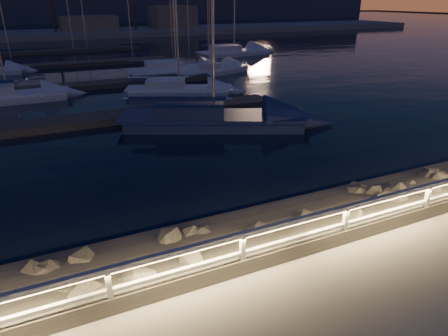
{
  "coord_description": "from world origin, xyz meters",
  "views": [
    {
      "loc": [
        -2.63,
        -6.75,
        5.9
      ],
      "look_at": [
        2.41,
        4.0,
        0.83
      ],
      "focal_mm": 32.0,
      "sensor_mm": 36.0,
      "label": 1
    }
  ],
  "objects_px": {
    "guard_rail": "(199,255)",
    "sailboat_d": "(209,117)",
    "sailboat_f": "(5,96)",
    "sailboat_c": "(177,89)",
    "sailboat_h": "(211,70)",
    "sailboat_g": "(174,70)",
    "sailboat_l": "(232,52)"
  },
  "relations": [
    {
      "from": "sailboat_g",
      "to": "sailboat_l",
      "type": "height_order",
      "value": "sailboat_l"
    },
    {
      "from": "sailboat_f",
      "to": "sailboat_g",
      "type": "bearing_deg",
      "value": 20.66
    },
    {
      "from": "sailboat_c",
      "to": "sailboat_h",
      "type": "relative_size",
      "value": 0.98
    },
    {
      "from": "sailboat_c",
      "to": "sailboat_f",
      "type": "xyz_separation_m",
      "value": [
        -11.24,
        2.67,
        0.03
      ]
    },
    {
      "from": "sailboat_c",
      "to": "sailboat_h",
      "type": "bearing_deg",
      "value": 73.28
    },
    {
      "from": "sailboat_c",
      "to": "sailboat_f",
      "type": "bearing_deg",
      "value": -170.38
    },
    {
      "from": "sailboat_f",
      "to": "guard_rail",
      "type": "bearing_deg",
      "value": -78.95
    },
    {
      "from": "sailboat_c",
      "to": "sailboat_l",
      "type": "xyz_separation_m",
      "value": [
        13.21,
        17.66,
        0.04
      ]
    },
    {
      "from": "guard_rail",
      "to": "sailboat_f",
      "type": "height_order",
      "value": "sailboat_f"
    },
    {
      "from": "sailboat_d",
      "to": "sailboat_g",
      "type": "distance_m",
      "value": 16.3
    },
    {
      "from": "guard_rail",
      "to": "sailboat_g",
      "type": "height_order",
      "value": "sailboat_g"
    },
    {
      "from": "sailboat_h",
      "to": "sailboat_l",
      "type": "relative_size",
      "value": 0.82
    },
    {
      "from": "sailboat_f",
      "to": "sailboat_h",
      "type": "xyz_separation_m",
      "value": [
        16.84,
        4.07,
        -0.04
      ]
    },
    {
      "from": "sailboat_c",
      "to": "sailboat_h",
      "type": "xyz_separation_m",
      "value": [
        5.6,
        6.74,
        -0.01
      ]
    },
    {
      "from": "sailboat_f",
      "to": "sailboat_l",
      "type": "distance_m",
      "value": 28.68
    },
    {
      "from": "sailboat_g",
      "to": "sailboat_h",
      "type": "relative_size",
      "value": 1.15
    },
    {
      "from": "sailboat_d",
      "to": "sailboat_c",
      "type": "bearing_deg",
      "value": 108.35
    },
    {
      "from": "guard_rail",
      "to": "sailboat_l",
      "type": "xyz_separation_m",
      "value": [
        19.81,
        38.55,
        -0.92
      ]
    },
    {
      "from": "sailboat_c",
      "to": "sailboat_l",
      "type": "bearing_deg",
      "value": 76.19
    },
    {
      "from": "guard_rail",
      "to": "sailboat_d",
      "type": "xyz_separation_m",
      "value": [
        5.69,
        12.78,
        -0.9
      ]
    },
    {
      "from": "guard_rail",
      "to": "sailboat_l",
      "type": "distance_m",
      "value": 43.35
    },
    {
      "from": "sailboat_d",
      "to": "sailboat_f",
      "type": "distance_m",
      "value": 14.94
    },
    {
      "from": "sailboat_c",
      "to": "sailboat_d",
      "type": "relative_size",
      "value": 0.75
    },
    {
      "from": "sailboat_f",
      "to": "sailboat_h",
      "type": "height_order",
      "value": "sailboat_f"
    },
    {
      "from": "guard_rail",
      "to": "sailboat_h",
      "type": "height_order",
      "value": "sailboat_h"
    },
    {
      "from": "sailboat_f",
      "to": "sailboat_h",
      "type": "distance_m",
      "value": 17.33
    },
    {
      "from": "sailboat_c",
      "to": "sailboat_f",
      "type": "height_order",
      "value": "sailboat_f"
    },
    {
      "from": "sailboat_f",
      "to": "sailboat_h",
      "type": "relative_size",
      "value": 1.01
    },
    {
      "from": "guard_rail",
      "to": "sailboat_d",
      "type": "height_order",
      "value": "sailboat_d"
    },
    {
      "from": "sailboat_c",
      "to": "sailboat_f",
      "type": "relative_size",
      "value": 0.97
    },
    {
      "from": "guard_rail",
      "to": "sailboat_d",
      "type": "relative_size",
      "value": 2.57
    },
    {
      "from": "sailboat_c",
      "to": "sailboat_d",
      "type": "distance_m",
      "value": 8.16
    }
  ]
}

